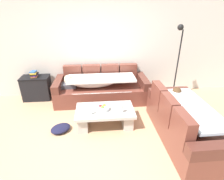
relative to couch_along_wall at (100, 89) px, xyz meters
The scene contains 12 objects.
ground_plane 1.66m from the couch_along_wall, 92.65° to the right, with size 14.00×14.00×0.00m, color tan.
back_wall 1.15m from the couch_along_wall, 98.15° to the left, with size 9.00×0.10×2.70m, color beige.
couch_along_wall is the anchor object (origin of this frame).
couch_near_window 2.26m from the couch_along_wall, 47.48° to the right, with size 0.92×1.99×0.88m.
coffee_table 1.16m from the couch_along_wall, 86.92° to the right, with size 1.20×0.68×0.38m.
fruit_bowl 1.16m from the couch_along_wall, 89.15° to the right, with size 0.28×0.28×0.10m.
wine_glass_near_left 1.35m from the couch_along_wall, 100.12° to the right, with size 0.07×0.07×0.17m.
wine_glass_near_right 1.36m from the couch_along_wall, 73.23° to the right, with size 0.07×0.07×0.17m.
side_cabinet 1.72m from the couch_along_wall, behind, with size 0.72×0.44×0.64m.
book_stack_on_cabinet 1.76m from the couch_along_wall, behind, with size 0.19×0.23×0.16m.
floor_lamp 2.09m from the couch_along_wall, ahead, with size 0.33×0.31×1.95m.
crumpled_garment 1.56m from the couch_along_wall, 123.56° to the right, with size 0.40×0.32×0.12m, color #191933.
Camera 1 is at (-0.01, -2.66, 2.29)m, focal length 28.30 mm.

